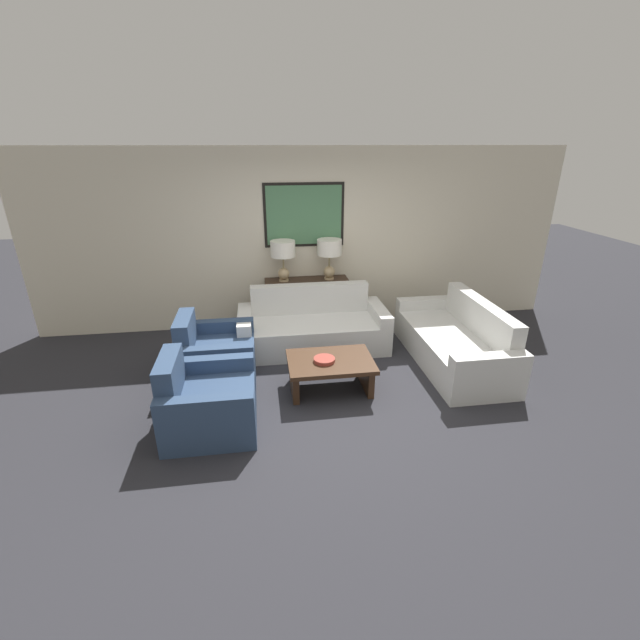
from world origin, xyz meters
TOP-DOWN VIEW (x-y plane):
  - ground_plane at (0.00, 0.00)m, footprint 20.00×20.00m
  - back_wall at (0.00, 2.37)m, footprint 7.98×0.12m
  - console_table at (0.00, 2.09)m, footprint 1.25×0.40m
  - table_lamp_left at (-0.34, 2.09)m, footprint 0.36×0.36m
  - table_lamp_right at (0.34, 2.09)m, footprint 0.36×0.36m
  - couch_by_back_wall at (0.00, 1.43)m, footprint 2.03×0.89m
  - couch_by_side at (1.78, 0.70)m, footprint 0.89×2.03m
  - coffee_table at (0.05, 0.26)m, footprint 0.98×0.70m
  - decorative_bowl at (-0.02, 0.22)m, footprint 0.24×0.24m
  - armchair_near_back_wall at (-1.29, 0.77)m, footprint 0.89×0.92m
  - armchair_near_camera at (-1.29, -0.26)m, footprint 0.89×0.92m

SIDE VIEW (x-z plane):
  - ground_plane at x=0.00m, z-range 0.00..0.00m
  - couch_by_back_wall at x=0.00m, z-range -0.14..0.69m
  - couch_by_side at x=1.78m, z-range -0.14..0.69m
  - armchair_near_back_wall at x=-1.29m, z-range -0.12..0.68m
  - armchair_near_camera at x=-1.29m, z-range -0.12..0.68m
  - coffee_table at x=0.05m, z-range 0.08..0.47m
  - console_table at x=0.00m, z-range 0.00..0.78m
  - decorative_bowl at x=-0.02m, z-range 0.39..0.43m
  - table_lamp_left at x=-0.34m, z-range 0.91..1.50m
  - table_lamp_right at x=0.34m, z-range 0.91..1.50m
  - back_wall at x=0.00m, z-range 0.01..2.66m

